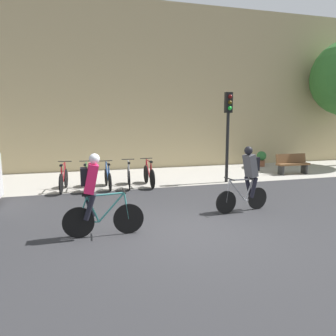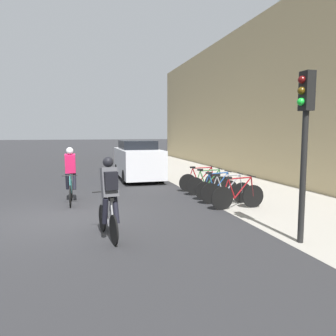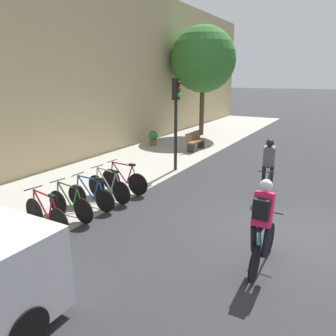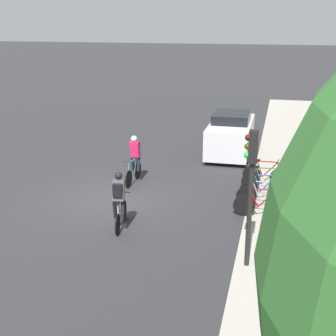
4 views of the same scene
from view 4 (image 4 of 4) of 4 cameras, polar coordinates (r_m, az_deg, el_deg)
ground at (r=15.95m, az=-6.89°, el=-3.78°), size 200.00×200.00×0.00m
kerb_strip at (r=15.10m, az=18.03°, el=-5.85°), size 44.00×4.50×0.01m
cyclist_pink at (r=17.25m, az=-4.10°, el=1.30°), size 1.71×0.46×1.77m
cyclist_grey at (r=13.36m, az=-5.97°, el=-3.76°), size 1.62×0.52×1.74m
parked_bike_0 at (r=17.38m, az=11.77°, el=-0.80°), size 0.46×1.66×0.97m
parked_bike_1 at (r=16.67m, az=11.65°, el=-1.63°), size 0.46×1.62×0.96m
parked_bike_2 at (r=15.97m, az=11.53°, el=-2.54°), size 0.46×1.57×0.94m
parked_bike_3 at (r=15.26m, az=11.40°, el=-3.44°), size 0.46×1.68×0.97m
parked_bike_4 at (r=14.56m, az=11.25°, el=-4.45°), size 0.46×1.69×0.98m
traffic_light_pole at (r=11.04m, az=10.09°, el=-0.75°), size 0.26×0.30×3.42m
parked_car at (r=21.08m, az=7.66°, el=4.10°), size 4.30×1.84×1.85m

